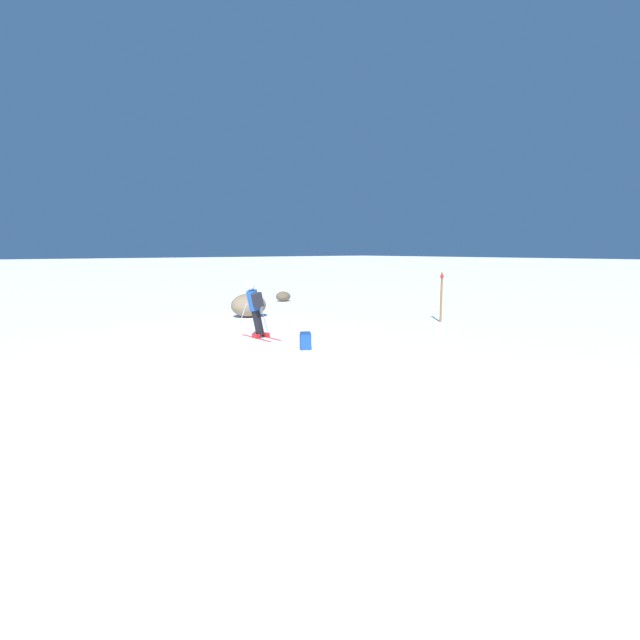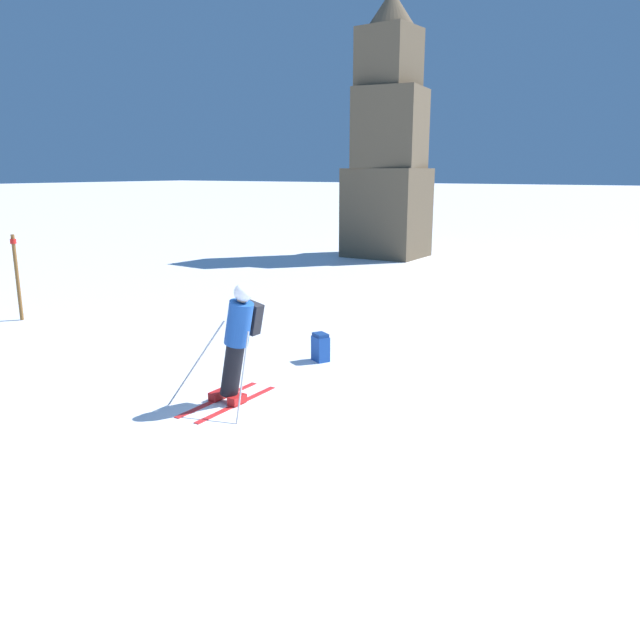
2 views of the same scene
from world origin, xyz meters
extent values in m
plane|color=white|center=(0.00, 0.00, 0.00)|extent=(300.00, 300.00, 0.00)
cube|color=red|center=(-1.42, 0.00, 0.01)|extent=(0.10, 1.69, 0.01)
cube|color=red|center=(-1.06, 0.00, 0.01)|extent=(0.10, 1.69, 0.01)
cube|color=#B21919|center=(-1.42, 0.00, 0.07)|extent=(0.14, 0.28, 0.12)
cube|color=#B21919|center=(-1.06, 0.00, 0.07)|extent=(0.14, 0.28, 0.12)
cylinder|color=black|center=(-1.13, 0.00, 0.52)|extent=(0.42, 0.26, 0.83)
cylinder|color=#194799|center=(-0.99, 0.00, 1.21)|extent=(0.46, 0.34, 0.68)
sphere|color=tan|center=(-0.90, 0.00, 1.62)|extent=(0.27, 0.23, 0.26)
sphere|color=silver|center=(-0.90, 0.00, 1.64)|extent=(0.31, 0.26, 0.30)
cube|color=black|center=(-0.98, 0.26, 1.24)|extent=(0.37, 0.18, 0.49)
cylinder|color=#B7B7BC|center=(-1.54, -0.30, 0.61)|extent=(0.70, 0.53, 1.23)
cylinder|color=#B7B7BC|center=(-0.70, -0.30, 0.56)|extent=(0.19, 0.53, 1.14)
cube|color=brown|center=(-6.36, 15.41, 1.67)|extent=(2.83, 2.40, 3.34)
cube|color=brown|center=(-6.25, 15.32, 4.77)|extent=(2.62, 2.41, 2.86)
cube|color=brown|center=(-6.45, 15.46, 7.24)|extent=(2.06, 1.98, 2.10)
cone|color=brown|center=(-6.36, 15.41, 8.91)|extent=(1.70, 1.70, 1.24)
cube|color=#194293|center=(-1.18, 2.41, 0.22)|extent=(0.37, 0.34, 0.44)
cube|color=navy|center=(-1.18, 2.41, 0.47)|extent=(0.33, 0.30, 0.06)
cylinder|color=brown|center=(-8.48, 1.45, 0.95)|extent=(0.08, 0.08, 1.91)
cylinder|color=red|center=(-8.48, 1.45, 1.76)|extent=(0.13, 0.13, 0.10)
camera|label=1|loc=(7.13, 13.28, 2.78)|focal=28.00mm
camera|label=2|loc=(4.41, -6.45, 3.26)|focal=35.00mm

